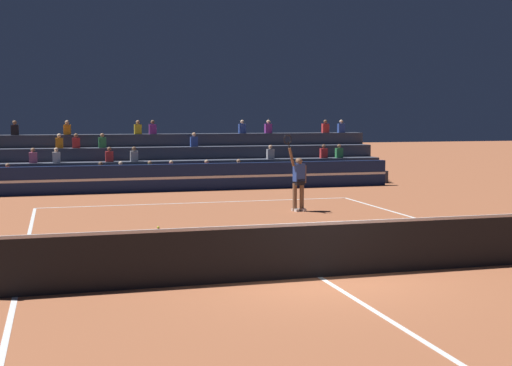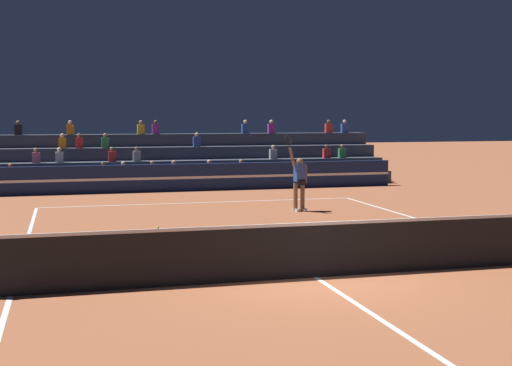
# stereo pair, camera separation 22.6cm
# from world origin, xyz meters

# --- Properties ---
(ground_plane) EXTENTS (120.00, 120.00, 0.00)m
(ground_plane) POSITION_xyz_m (0.00, 0.00, 0.00)
(ground_plane) COLOR #AD603D
(court_lines) EXTENTS (11.10, 23.90, 0.01)m
(court_lines) POSITION_xyz_m (0.00, 0.00, 0.00)
(court_lines) COLOR white
(court_lines) RESTS_ON ground
(tennis_net) EXTENTS (12.00, 0.10, 1.10)m
(tennis_net) POSITION_xyz_m (0.00, 0.00, 0.54)
(tennis_net) COLOR black
(tennis_net) RESTS_ON ground
(sponsor_banner_wall) EXTENTS (18.00, 0.26, 1.10)m
(sponsor_banner_wall) POSITION_xyz_m (0.00, 15.86, 0.55)
(sponsor_banner_wall) COLOR navy
(sponsor_banner_wall) RESTS_ON ground
(bleacher_stand) EXTENTS (19.20, 3.80, 2.83)m
(bleacher_stand) POSITION_xyz_m (-0.01, 19.03, 0.83)
(bleacher_stand) COLOR #383D4C
(bleacher_stand) RESTS_ON ground
(tennis_player) EXTENTS (0.89, 0.38, 2.50)m
(tennis_player) POSITION_xyz_m (2.64, 8.89, 0.99)
(tennis_player) COLOR brown
(tennis_player) RESTS_ON ground
(tennis_ball) EXTENTS (0.07, 0.07, 0.07)m
(tennis_ball) POSITION_xyz_m (-2.16, 6.60, 0.03)
(tennis_ball) COLOR #C6DB33
(tennis_ball) RESTS_ON ground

